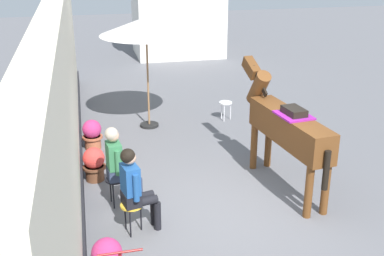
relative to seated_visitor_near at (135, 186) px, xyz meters
The scene contains 10 objects.
ground_plane 3.71m from the seated_visitor_near, 63.92° to the left, with size 40.00×40.00×0.00m, color slate.
pub_facade_wall 2.14m from the seated_visitor_near, 118.44° to the left, with size 0.34×14.00×3.40m.
distant_cottage 12.40m from the seated_visitor_near, 75.97° to the left, with size 3.40×2.60×3.50m.
seated_visitor_near is the anchor object (origin of this frame).
seated_visitor_far 0.92m from the seated_visitor_near, 100.53° to the left, with size 0.61×0.49×1.39m.
saddled_horse_center 2.92m from the seated_visitor_near, 18.68° to the left, with size 0.71×2.99×2.06m.
flower_planter_inner_far 2.03m from the seated_visitor_near, 106.20° to the left, with size 0.43×0.43×0.64m.
flower_planter_farthest 3.48m from the seated_visitor_near, 98.92° to the left, with size 0.43×0.43×0.64m.
cafe_parasol 4.81m from the seated_visitor_near, 79.56° to the left, with size 2.10×2.10×2.58m.
spare_stool_white 5.27m from the seated_visitor_near, 58.91° to the left, with size 0.32×0.32×0.46m.
Camera 1 is at (-2.20, -6.86, 4.23)m, focal length 46.65 mm.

